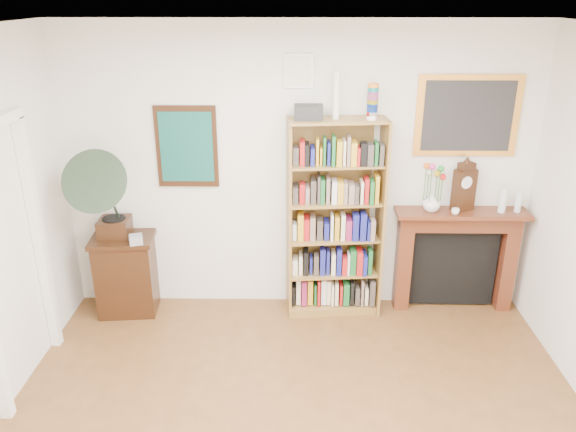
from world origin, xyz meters
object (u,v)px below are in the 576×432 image
object	(u,v)px
bookshelf	(335,209)
cd_stack	(136,240)
mantel_clock	(464,188)
bottle_left	(503,200)
flower_vase	(432,202)
bottle_right	(518,202)
teacup	(455,211)
fireplace	(456,251)
gramophone	(104,190)
side_cabinet	(126,274)

from	to	relation	value
bookshelf	cd_stack	xyz separation A→B (m)	(-1.87, -0.19, -0.24)
cd_stack	mantel_clock	distance (m)	3.13
cd_stack	mantel_clock	world-z (taller)	mantel_clock
bookshelf	bottle_left	xyz separation A→B (m)	(1.58, 0.01, 0.09)
flower_vase	bottle_right	xyz separation A→B (m)	(0.81, -0.01, 0.01)
teacup	fireplace	bearing A→B (deg)	56.61
bookshelf	flower_vase	size ratio (longest dim) A/B	12.87
gramophone	bottle_left	distance (m)	3.70
fireplace	gramophone	size ratio (longest dim) A/B	1.35
bookshelf	mantel_clock	distance (m)	1.23
fireplace	gramophone	world-z (taller)	gramophone
flower_vase	bottle_right	distance (m)	0.81
teacup	bottle_right	distance (m)	0.62
gramophone	flower_vase	xyz separation A→B (m)	(3.04, 0.21, -0.18)
fireplace	cd_stack	bearing A→B (deg)	-174.83
gramophone	bottle_right	distance (m)	3.86
fireplace	flower_vase	size ratio (longest dim) A/B	7.21
gramophone	mantel_clock	xyz separation A→B (m)	(3.34, 0.24, -0.05)
side_cabinet	teacup	distance (m)	3.25
side_cabinet	bottle_right	world-z (taller)	bottle_right
bookshelf	side_cabinet	xyz separation A→B (m)	(-2.05, -0.05, -0.69)
fireplace	gramophone	xyz separation A→B (m)	(-3.34, -0.26, 0.72)
fireplace	cd_stack	world-z (taller)	fireplace
bookshelf	bottle_left	world-z (taller)	bookshelf
side_cabinet	cd_stack	distance (m)	0.50
side_cabinet	flower_vase	world-z (taller)	flower_vase
mantel_clock	cd_stack	bearing A→B (deg)	162.16
teacup	bottle_left	distance (m)	0.47
fireplace	bottle_left	xyz separation A→B (m)	(0.36, -0.07, 0.56)
bottle_right	cd_stack	bearing A→B (deg)	-176.50
gramophone	bottle_left	xyz separation A→B (m)	(3.70, 0.19, -0.15)
cd_stack	flower_vase	distance (m)	2.81
bottle_left	side_cabinet	bearing A→B (deg)	-178.93
teacup	bottle_right	xyz separation A→B (m)	(0.61, 0.08, 0.07)
cd_stack	flower_vase	xyz separation A→B (m)	(2.79, 0.23, 0.30)
fireplace	mantel_clock	xyz separation A→B (m)	(0.00, -0.02, 0.67)
cd_stack	bookshelf	bearing A→B (deg)	5.91
bottle_right	mantel_clock	bearing A→B (deg)	175.15
flower_vase	bottle_left	world-z (taller)	bottle_left
mantel_clock	teacup	bearing A→B (deg)	-149.73
side_cabinet	gramophone	size ratio (longest dim) A/B	0.86
fireplace	bookshelf	bearing A→B (deg)	-175.94
teacup	bottle_left	size ratio (longest dim) A/B	0.32
mantel_clock	bottle_right	distance (m)	0.53
fireplace	bottle_right	distance (m)	0.75
flower_vase	teacup	xyz separation A→B (m)	(0.21, -0.09, -0.06)
mantel_clock	bookshelf	bearing A→B (deg)	160.57
side_cabinet	bottle_left	world-z (taller)	bottle_left
cd_stack	flower_vase	bearing A→B (deg)	4.69
gramophone	teacup	world-z (taller)	gramophone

